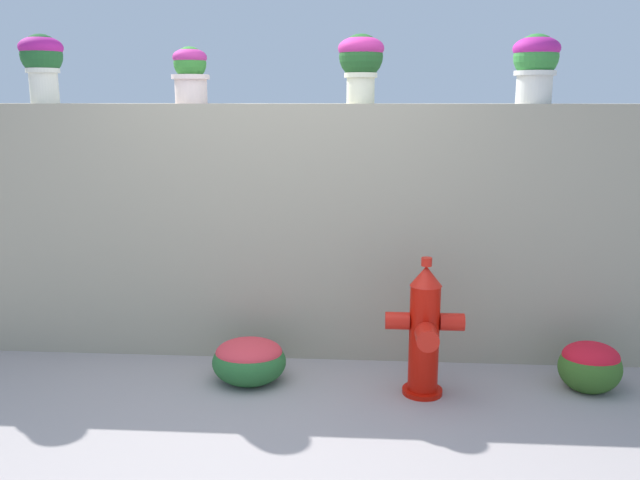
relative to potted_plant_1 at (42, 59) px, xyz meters
The scene contains 9 objects.
ground_plane 2.90m from the potted_plant_1, 38.89° to the right, with size 24.00×24.00×0.00m, color gray.
stone_wall 1.99m from the potted_plant_1, ahead, with size 6.27×0.30×1.73m, color #9E957D.
potted_plant_1 is the anchor object (origin of this frame).
potted_plant_2 1.02m from the potted_plant_1, ahead, with size 0.25×0.25×0.37m.
potted_plant_3 2.15m from the potted_plant_1, ahead, with size 0.30×0.30×0.44m.
potted_plant_4 3.27m from the potted_plant_1, ahead, with size 0.30×0.30×0.44m.
fire_hydrant 3.11m from the potted_plant_1, 15.26° to the right, with size 0.47×0.37×0.85m.
flower_bush_left 4.08m from the potted_plant_1, ahead, with size 0.38×0.34×0.32m.
flower_bush_right 2.45m from the potted_plant_1, 21.63° to the right, with size 0.47×0.42×0.29m.
Camera 1 is at (0.57, -3.19, 1.77)m, focal length 37.32 mm.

